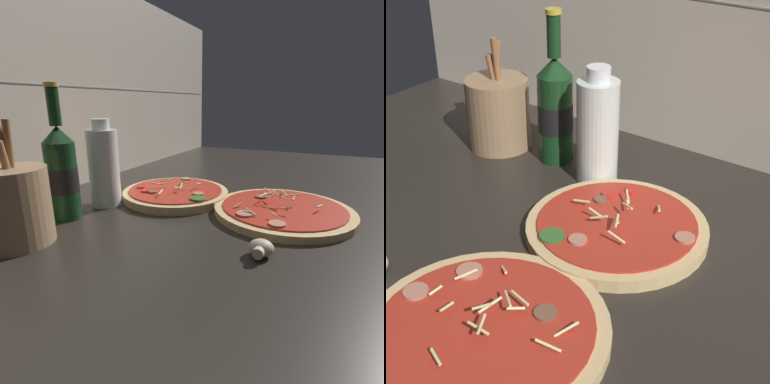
{
  "view_description": "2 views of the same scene",
  "coord_description": "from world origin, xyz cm",
  "views": [
    {
      "loc": [
        -71.54,
        -21.49,
        25.85
      ],
      "look_at": [
        -13.99,
        5.93,
        6.69
      ],
      "focal_mm": 28.0,
      "sensor_mm": 36.0,
      "label": 1
    },
    {
      "loc": [
        30.02,
        -47.16,
        51.68
      ],
      "look_at": [
        -13.25,
        12.02,
        8.52
      ],
      "focal_mm": 55.0,
      "sensor_mm": 36.0,
      "label": 2
    }
  ],
  "objects": [
    {
      "name": "beer_bottle",
      "position": [
        -29.59,
        27.66,
        12.36
      ],
      "size": [
        6.21,
        6.21,
        26.91
      ],
      "color": "#143819",
      "rests_on": "counter_slab"
    },
    {
      "name": "oil_bottle",
      "position": [
        -19.35,
        25.82,
        11.64
      ],
      "size": [
        6.96,
        6.96,
        19.87
      ],
      "color": "silver",
      "rests_on": "counter_slab"
    },
    {
      "name": "mushroom_left",
      "position": [
        -28.64,
        -13.03,
        3.88
      ],
      "size": [
        4.15,
        3.96,
        2.77
      ],
      "color": "beige",
      "rests_on": "counter_slab"
    },
    {
      "name": "pizza_near",
      "position": [
        -8.33,
        -13.02,
        3.41
      ],
      "size": [
        29.49,
        29.49,
        5.31
      ],
      "color": "tan",
      "rests_on": "counter_slab"
    },
    {
      "name": "counter_slab",
      "position": [
        0.0,
        0.0,
        1.25
      ],
      "size": [
        160.0,
        90.0,
        2.5
      ],
      "color": "#28231E",
      "rests_on": "ground"
    },
    {
      "name": "pizza_far",
      "position": [
        -7.46,
        13.65,
        3.59
      ],
      "size": [
        26.59,
        26.59,
        4.85
      ],
      "color": "tan",
      "rests_on": "counter_slab"
    },
    {
      "name": "tile_backsplash",
      "position": [
        0.0,
        45.5,
        30.0
      ],
      "size": [
        160.0,
        1.13,
        60.0
      ],
      "color": "beige",
      "rests_on": "ground"
    },
    {
      "name": "utensil_crock",
      "position": [
        -41.63,
        25.83,
        9.27
      ],
      "size": [
        11.62,
        11.62,
        20.94
      ],
      "color": "#9E7A56",
      "rests_on": "counter_slab"
    }
  ]
}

